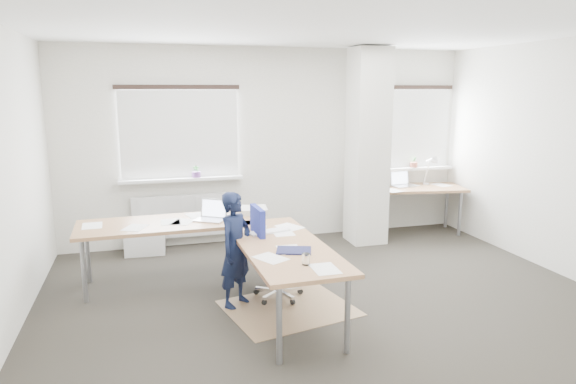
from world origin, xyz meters
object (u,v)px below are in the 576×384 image
object	(u,v)px
task_chair	(275,273)
person	(236,250)
desk_side	(417,190)
desk_main	(225,235)

from	to	relation	value
task_chair	person	size ratio (longest dim) A/B	0.85
desk_side	task_chair	distance (m)	3.38
desk_main	person	bearing A→B (deg)	-76.62
desk_main	task_chair	size ratio (longest dim) A/B	2.56
task_chair	person	world-z (taller)	person
desk_side	task_chair	xyz separation A→B (m)	(-2.77, -1.89, -0.40)
desk_main	task_chair	distance (m)	0.67
desk_side	task_chair	world-z (taller)	desk_side
desk_side	person	bearing A→B (deg)	-139.08
desk_main	task_chair	bearing A→B (deg)	-22.78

